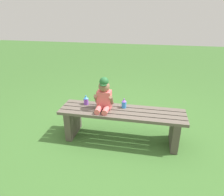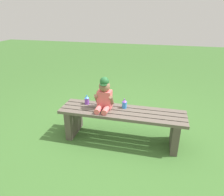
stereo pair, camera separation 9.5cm
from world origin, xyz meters
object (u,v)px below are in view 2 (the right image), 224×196
at_px(child_figure, 104,95).
at_px(sippy_cup_right, 124,104).
at_px(park_bench, 122,120).
at_px(sippy_cup_left, 87,100).

relative_size(child_figure, sippy_cup_right, 3.26).
bearing_deg(park_bench, sippy_cup_right, 81.48).
relative_size(park_bench, sippy_cup_left, 12.37).
bearing_deg(sippy_cup_left, sippy_cup_right, 0.00).
height_order(park_bench, child_figure, child_figure).
height_order(park_bench, sippy_cup_right, sippy_cup_right).
height_order(sippy_cup_left, sippy_cup_right, same).
bearing_deg(park_bench, sippy_cup_left, 169.76).
xyz_separation_m(park_bench, sippy_cup_left, (-0.48, 0.09, 0.19)).
bearing_deg(sippy_cup_left, park_bench, -10.24).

